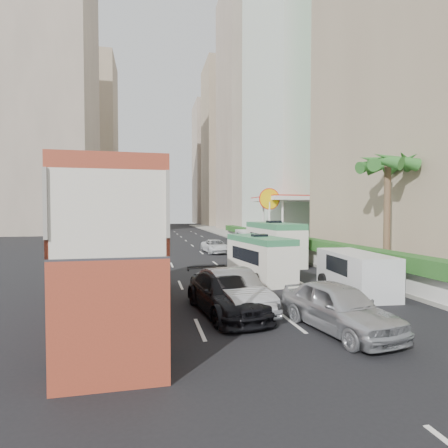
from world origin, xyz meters
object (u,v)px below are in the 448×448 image
object	(u,v)px
minibus_far	(274,243)
palm_tree	(387,220)
car_silver_lane_a	(233,310)
car_black	(226,313)
panel_van_near	(355,273)
shell_station	(289,221)
double_decker_bus	(126,247)
minibus_near	(259,258)
car_silver_lane_b	(338,331)
panel_van_far	(249,241)
van_asset	(215,253)

from	to	relation	value
minibus_far	palm_tree	world-z (taller)	palm_tree
car_silver_lane_a	minibus_far	world-z (taller)	minibus_far
car_black	palm_tree	size ratio (longest dim) A/B	0.80
panel_van_near	shell_station	xyz separation A→B (m)	(5.68, 21.39, 1.81)
car_silver_lane_a	shell_station	bearing A→B (deg)	53.59
double_decker_bus	car_silver_lane_a	xyz separation A→B (m)	(3.95, -0.10, -2.53)
car_silver_lane_a	minibus_near	xyz separation A→B (m)	(2.96, 5.78, 1.21)
car_silver_lane_b	minibus_near	world-z (taller)	minibus_near
car_black	minibus_near	xyz separation A→B (m)	(3.28, 6.04, 1.21)
double_decker_bus	shell_station	bearing A→B (deg)	55.18
palm_tree	minibus_far	bearing A→B (deg)	117.10
car_silver_lane_b	minibus_near	xyz separation A→B (m)	(0.19, 8.73, 1.21)
minibus_far	palm_tree	size ratio (longest dim) A/B	1.05
car_black	double_decker_bus	bearing A→B (deg)	166.38
double_decker_bus	car_black	distance (m)	4.44
car_silver_lane_a	minibus_far	xyz separation A→B (m)	(5.99, 11.64, 1.49)
minibus_near	panel_van_far	bearing A→B (deg)	68.55
panel_van_near	minibus_near	bearing A→B (deg)	135.38
minibus_far	car_silver_lane_a	bearing A→B (deg)	-118.08
car_black	panel_van_near	size ratio (longest dim) A/B	1.08
van_asset	palm_tree	xyz separation A→B (m)	(6.92, -14.80, 3.38)
double_decker_bus	minibus_near	xyz separation A→B (m)	(6.91, 5.67, -1.32)
palm_tree	minibus_near	bearing A→B (deg)	166.35
panel_van_near	car_silver_lane_b	bearing A→B (deg)	-122.33
double_decker_bus	shell_station	world-z (taller)	shell_station
minibus_near	minibus_far	xyz separation A→B (m)	(3.03, 5.87, 0.28)
van_asset	panel_van_near	bearing A→B (deg)	-83.56
van_asset	palm_tree	bearing A→B (deg)	-69.82
van_asset	minibus_far	distance (m)	8.02
minibus_near	minibus_far	bearing A→B (deg)	54.90
car_silver_lane_a	panel_van_near	xyz separation A→B (m)	(6.37, 1.72, 0.94)
car_black	panel_van_far	distance (m)	20.50
car_silver_lane_b	minibus_far	bearing A→B (deg)	67.61
van_asset	shell_station	world-z (taller)	shell_station
double_decker_bus	car_silver_lane_a	bearing A→B (deg)	-1.47
minibus_near	shell_station	bearing A→B (deg)	54.55
car_silver_lane_a	car_black	bearing A→B (deg)	-149.04
double_decker_bus	palm_tree	world-z (taller)	palm_tree
minibus_far	panel_van_near	size ratio (longest dim) A/B	1.43
minibus_near	shell_station	distance (m)	19.63
car_black	panel_van_near	world-z (taller)	panel_van_near
van_asset	panel_van_near	size ratio (longest dim) A/B	0.91
minibus_near	palm_tree	distance (m)	7.42
car_silver_lane_b	shell_station	xyz separation A→B (m)	(9.28, 26.06, 2.75)
minibus_far	panel_van_near	xyz separation A→B (m)	(0.38, -9.93, -0.55)
car_silver_lane_b	minibus_far	size ratio (longest dim) A/B	0.68
car_silver_lane_a	car_silver_lane_b	distance (m)	4.05
van_asset	minibus_far	bearing A→B (deg)	-72.02
double_decker_bus	minibus_near	world-z (taller)	double_decker_bus
panel_van_near	panel_van_far	bearing A→B (deg)	95.84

